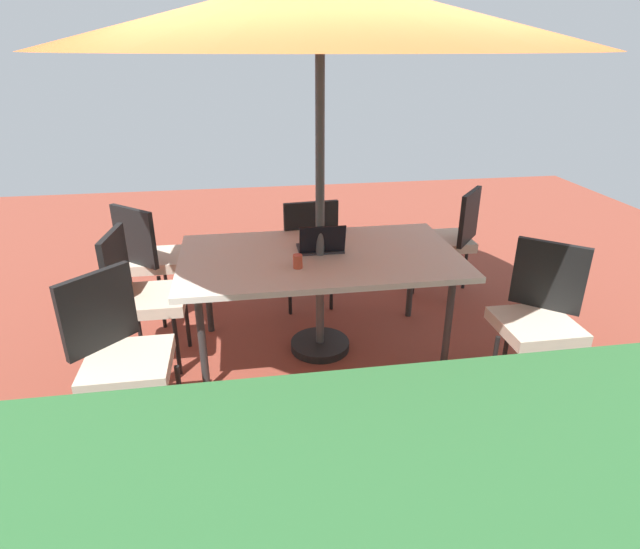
{
  "coord_description": "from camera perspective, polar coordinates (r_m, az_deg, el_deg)",
  "views": [
    {
      "loc": [
        0.52,
        3.32,
        2.09
      ],
      "look_at": [
        0.0,
        0.0,
        0.61
      ],
      "focal_mm": 29.06,
      "sensor_mm": 36.0,
      "label": 1
    }
  ],
  "objects": [
    {
      "name": "chair_northwest",
      "position": [
        3.55,
        22.99,
        -3.96
      ],
      "size": [
        0.58,
        0.59,
        0.98
      ],
      "rotation": [
        0.0,
        0.0,
        2.44
      ],
      "color": "beige",
      "rests_on": "ground_plane"
    },
    {
      "name": "chair_northeast",
      "position": [
        3.09,
        -21.19,
        -7.83
      ],
      "size": [
        0.59,
        0.59,
        0.98
      ],
      "rotation": [
        0.0,
        0.0,
        3.92
      ],
      "color": "beige",
      "rests_on": "ground_plane"
    },
    {
      "name": "dining_table",
      "position": [
        3.63,
        0.0,
        1.49
      ],
      "size": [
        1.94,
        1.1,
        0.76
      ],
      "color": "silver",
      "rests_on": "ground_plane"
    },
    {
      "name": "ground_plane",
      "position": [
        3.96,
        0.0,
        -8.24
      ],
      "size": [
        10.0,
        10.0,
        0.02
      ],
      "primitive_type": "cube",
      "color": "brown"
    },
    {
      "name": "chair_south",
      "position": [
        4.35,
        -1.41,
        3.09
      ],
      "size": [
        0.47,
        0.48,
        0.98
      ],
      "rotation": [
        0.0,
        0.0,
        0.09
      ],
      "color": "beige",
      "rests_on": "ground_plane"
    },
    {
      "name": "patio_umbrella",
      "position": [
        3.36,
        0.0,
        26.8
      ],
      "size": [
        3.23,
        3.23,
        2.48
      ],
      "color": "#4C4C4C",
      "rests_on": "ground_plane"
    },
    {
      "name": "chair_southwest",
      "position": [
        4.74,
        14.14,
        4.14
      ],
      "size": [
        0.59,
        0.58,
        0.98
      ],
      "rotation": [
        0.0,
        0.0,
        0.86
      ],
      "color": "beige",
      "rests_on": "ground_plane"
    },
    {
      "name": "chair_southeast",
      "position": [
        4.39,
        -17.93,
        2.06
      ],
      "size": [
        0.59,
        0.59,
        0.98
      ],
      "rotation": [
        0.0,
        0.0,
        5.56
      ],
      "color": "beige",
      "rests_on": "ground_plane"
    },
    {
      "name": "chair_east",
      "position": [
        3.76,
        -19.07,
        -1.79
      ],
      "size": [
        0.48,
        0.47,
        0.98
      ],
      "rotation": [
        0.0,
        0.0,
        4.6
      ],
      "color": "beige",
      "rests_on": "ground_plane"
    },
    {
      "name": "laptop",
      "position": [
        3.65,
        0.1,
        3.24
      ],
      "size": [
        0.32,
        0.25,
        0.21
      ],
      "rotation": [
        0.0,
        0.0,
        0.0
      ],
      "color": "#2D2D33",
      "rests_on": "dining_table"
    },
    {
      "name": "cup",
      "position": [
        3.38,
        -2.47,
        1.45
      ],
      "size": [
        0.06,
        0.06,
        0.09
      ],
      "primitive_type": "cylinder",
      "color": "#CC4C33",
      "rests_on": "dining_table"
    }
  ]
}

